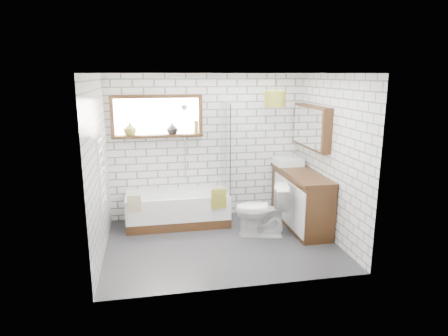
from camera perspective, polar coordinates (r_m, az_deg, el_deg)
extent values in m
cube|color=#27272A|center=(6.14, -0.42, -10.73)|extent=(3.40, 2.60, 0.01)
cube|color=white|center=(5.61, -0.46, 13.42)|extent=(3.40, 2.60, 0.01)
cube|color=white|center=(7.00, -2.40, 3.05)|extent=(3.40, 0.01, 2.50)
cube|color=white|center=(4.50, 2.61, -2.74)|extent=(3.40, 0.01, 2.50)
cube|color=white|center=(5.69, -17.57, 0.04)|extent=(0.01, 2.60, 2.50)
cube|color=white|center=(6.27, 15.06, 1.40)|extent=(0.01, 2.60, 2.50)
cube|color=black|center=(6.81, -9.54, 7.27)|extent=(1.52, 0.16, 0.68)
cube|color=white|center=(5.70, -17.09, -0.43)|extent=(0.06, 0.52, 1.00)
cube|color=black|center=(6.71, 12.38, 5.77)|extent=(0.16, 1.20, 0.70)
cylinder|color=silver|center=(6.89, -5.65, 3.68)|extent=(0.02, 0.02, 1.30)
cube|color=white|center=(6.82, -6.61, -5.78)|extent=(1.70, 0.75, 0.55)
cube|color=white|center=(6.67, 0.27, 2.98)|extent=(0.02, 0.72, 1.50)
cube|color=olive|center=(6.46, -0.77, -4.40)|extent=(0.24, 0.07, 0.33)
cube|color=tan|center=(6.38, -12.69, -4.98)|extent=(0.21, 0.05, 0.27)
cube|color=black|center=(6.78, 10.88, -4.34)|extent=(0.53, 1.63, 0.93)
cube|color=white|center=(7.07, 9.13, 0.94)|extent=(0.46, 0.40, 0.13)
cylinder|color=silver|center=(7.12, 10.36, 1.49)|extent=(0.04, 0.04, 0.16)
imported|color=white|center=(6.31, 5.34, -6.01)|extent=(0.64, 0.90, 0.83)
imported|color=olive|center=(6.81, -13.28, 5.32)|extent=(0.24, 0.24, 0.22)
imported|color=black|center=(6.81, -7.40, 5.49)|extent=(0.24, 0.24, 0.20)
cylinder|color=olive|center=(6.85, -4.00, 5.68)|extent=(0.07, 0.07, 0.22)
cylinder|color=olive|center=(6.70, 7.30, 9.82)|extent=(0.35, 0.35, 0.26)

